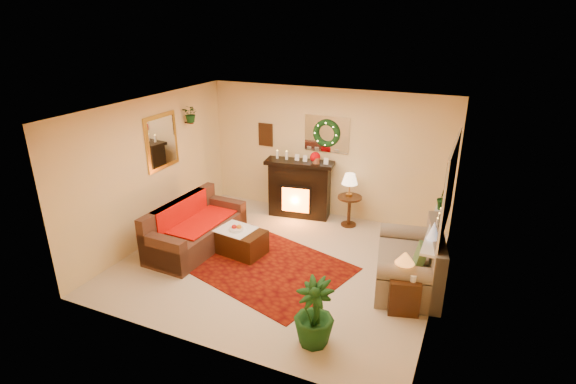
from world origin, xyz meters
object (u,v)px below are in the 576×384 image
at_px(end_table_square, 404,292).
at_px(coffee_table, 236,241).
at_px(fireplace, 300,191).
at_px(loveseat, 409,259).
at_px(side_table_round, 349,210).
at_px(sofa, 196,225).

height_order(end_table_square, coffee_table, end_table_square).
bearing_deg(coffee_table, fireplace, 85.76).
distance_m(loveseat, end_table_square, 0.71).
bearing_deg(coffee_table, side_table_round, 59.05).
relative_size(fireplace, loveseat, 0.77).
height_order(loveseat, side_table_round, loveseat).
bearing_deg(sofa, coffee_table, 13.05).
distance_m(sofa, end_table_square, 3.72).
bearing_deg(side_table_round, coffee_table, -129.15).
height_order(sofa, fireplace, fireplace).
bearing_deg(fireplace, sofa, -127.95).
bearing_deg(side_table_round, loveseat, -48.76).
bearing_deg(end_table_square, sofa, 174.54).
xyz_separation_m(loveseat, coffee_table, (-2.91, -0.20, -0.21)).
relative_size(side_table_round, coffee_table, 0.60).
xyz_separation_m(sofa, loveseat, (3.63, 0.34, -0.01)).
xyz_separation_m(sofa, fireplace, (1.14, 2.01, 0.12)).
relative_size(end_table_square, coffee_table, 0.51).
relative_size(sofa, end_table_square, 3.82).
bearing_deg(fireplace, coffee_table, -110.91).
height_order(fireplace, loveseat, fireplace).
height_order(fireplace, side_table_round, fireplace).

